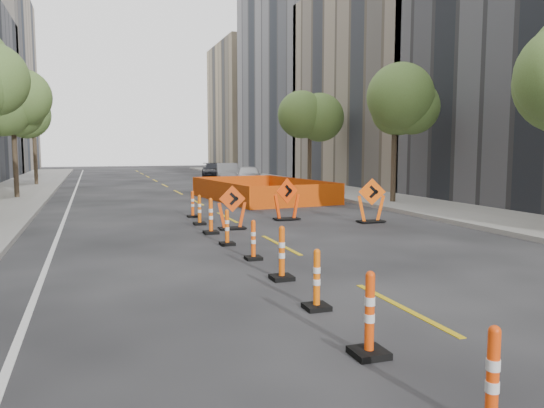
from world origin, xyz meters
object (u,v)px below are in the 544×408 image
object	(u,v)px
channelizer_4	(253,240)
channelizer_7	(200,210)
channelizer_2	(317,279)
parked_car_mid	(227,173)
parked_car_near	(249,176)
channelizer_0	(492,381)
channelizer_6	(211,216)
chevron_sign_center	(287,199)
chevron_sign_left	(232,207)
channelizer_5	(227,227)
parked_car_far	(213,171)
chevron_sign_right	(371,201)
channelizer_1	(370,314)
channelizer_3	(282,253)
channelizer_8	(193,204)

from	to	relation	value
channelizer_4	channelizer_7	bearing A→B (deg)	90.97
channelizer_7	channelizer_2	bearing A→B (deg)	-90.20
parked_car_mid	parked_car_near	bearing A→B (deg)	-78.14
channelizer_0	channelizer_6	size ratio (longest dim) A/B	0.95
chevron_sign_center	channelizer_7	bearing A→B (deg)	166.22
channelizer_4	chevron_sign_left	xyz separation A→B (m)	(0.69, 4.67, 0.24)
channelizer_5	parked_car_mid	world-z (taller)	parked_car_mid
channelizer_0	parked_car_far	size ratio (longest dim) A/B	0.23
channelizer_7	parked_car_near	distance (m)	17.18
chevron_sign_right	channelizer_0	bearing A→B (deg)	-90.53
channelizer_6	parked_car_mid	size ratio (longest dim) A/B	0.25
parked_car_mid	chevron_sign_center	bearing A→B (deg)	-87.20
chevron_sign_center	parked_car_near	xyz separation A→B (m)	(3.16, 15.79, -0.03)
channelizer_5	channelizer_7	xyz separation A→B (m)	(0.03, 4.03, 0.03)
channelizer_1	chevron_sign_center	xyz separation A→B (m)	(3.43, 12.24, 0.21)
chevron_sign_center	channelizer_1	bearing A→B (deg)	-122.25
parked_car_mid	channelizer_5	bearing A→B (deg)	-92.95
parked_car_far	channelizer_3	bearing A→B (deg)	-90.95
channelizer_6	channelizer_7	xyz separation A→B (m)	(0.04, 2.01, -0.04)
chevron_sign_left	parked_car_near	world-z (taller)	parked_car_near
channelizer_6	parked_car_far	bearing A→B (deg)	77.38
channelizer_0	channelizer_8	world-z (taller)	channelizer_0
channelizer_7	parked_car_far	size ratio (longest dim) A/B	0.22
channelizer_1	channelizer_5	xyz separation A→B (m)	(0.16, 8.06, -0.06)
channelizer_0	channelizer_8	xyz separation A→B (m)	(0.20, 16.11, -0.02)
channelizer_6	channelizer_1	bearing A→B (deg)	-90.86
channelizer_1	channelizer_4	distance (m)	6.05
channelizer_2	chevron_sign_left	distance (m)	8.74
channelizer_1	chevron_sign_right	distance (m)	12.22
channelizer_4	channelizer_6	distance (m)	4.03
channelizer_7	parked_car_near	bearing A→B (deg)	68.16
channelizer_4	parked_car_far	size ratio (longest dim) A/B	0.20
channelizer_1	parked_car_near	bearing A→B (deg)	76.78
channelizer_1	chevron_sign_center	size ratio (longest dim) A/B	0.72
channelizer_3	channelizer_6	xyz separation A→B (m)	(-0.13, 6.04, 0.01)
channelizer_3	channelizer_8	distance (m)	10.07
channelizer_7	channelizer_4	bearing A→B (deg)	-89.03
chevron_sign_left	channelizer_7	bearing A→B (deg)	123.84
channelizer_2	channelizer_3	world-z (taller)	channelizer_3
chevron_sign_left	parked_car_mid	bearing A→B (deg)	80.14
channelizer_5	parked_car_mid	distance (m)	26.25
channelizer_1	channelizer_8	bearing A→B (deg)	88.69
chevron_sign_right	parked_car_mid	xyz separation A→B (m)	(0.51, 22.88, -0.05)
channelizer_2	channelizer_6	world-z (taller)	channelizer_6
parked_car_near	channelizer_8	bearing A→B (deg)	-99.72
channelizer_0	channelizer_2	distance (m)	4.03
channelizer_6	channelizer_7	world-z (taller)	channelizer_6
channelizer_7	chevron_sign_right	xyz separation A→B (m)	(5.81, -1.44, 0.26)
channelizer_1	channelizer_8	distance (m)	14.10
channelizer_4	parked_car_mid	world-z (taller)	parked_car_mid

